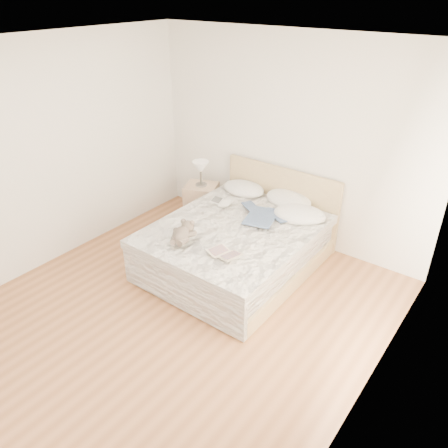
% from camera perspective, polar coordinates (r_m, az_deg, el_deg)
% --- Properties ---
extents(floor, '(4.00, 4.50, 0.00)m').
position_cam_1_polar(floor, '(4.85, -6.51, -11.71)').
color(floor, brown).
rests_on(floor, ground).
extents(ceiling, '(4.00, 4.50, 0.00)m').
position_cam_1_polar(ceiling, '(3.71, -8.99, 21.77)').
color(ceiling, white).
rests_on(ceiling, ground).
extents(wall_back, '(4.00, 0.02, 2.70)m').
position_cam_1_polar(wall_back, '(5.79, 8.27, 10.64)').
color(wall_back, white).
rests_on(wall_back, ground).
extents(wall_left, '(0.02, 4.50, 2.70)m').
position_cam_1_polar(wall_left, '(5.60, -22.66, 8.03)').
color(wall_left, white).
rests_on(wall_left, ground).
extents(wall_right, '(0.02, 4.50, 2.70)m').
position_cam_1_polar(wall_right, '(3.21, 19.39, -6.98)').
color(wall_right, white).
rests_on(wall_right, ground).
extents(window, '(0.02, 1.30, 1.10)m').
position_cam_1_polar(window, '(3.41, 21.17, -3.07)').
color(window, white).
rests_on(window, wall_right).
extents(bed, '(1.72, 2.14, 1.00)m').
position_cam_1_polar(bed, '(5.41, 1.91, -2.69)').
color(bed, tan).
rests_on(bed, floor).
extents(nightstand, '(0.57, 0.54, 0.56)m').
position_cam_1_polar(nightstand, '(6.50, -2.95, 2.83)').
color(nightstand, tan).
rests_on(nightstand, floor).
extents(table_lamp, '(0.29, 0.29, 0.37)m').
position_cam_1_polar(table_lamp, '(6.27, -3.05, 7.26)').
color(table_lamp, '#504A45').
rests_on(table_lamp, nightstand).
extents(pillow_left, '(0.61, 0.43, 0.18)m').
position_cam_1_polar(pillow_left, '(6.08, 2.60, 4.64)').
color(pillow_left, white).
rests_on(pillow_left, bed).
extents(pillow_middle, '(0.72, 0.56, 0.20)m').
position_cam_1_polar(pillow_middle, '(5.82, 8.43, 3.20)').
color(pillow_middle, white).
rests_on(pillow_middle, bed).
extents(pillow_right, '(0.75, 0.63, 0.19)m').
position_cam_1_polar(pillow_right, '(5.46, 9.82, 1.26)').
color(pillow_right, white).
rests_on(pillow_right, bed).
extents(blouse, '(0.67, 0.69, 0.02)m').
position_cam_1_polar(blouse, '(5.37, 4.89, 0.94)').
color(blouse, navy).
rests_on(blouse, bed).
extents(photo_book, '(0.34, 0.28, 0.02)m').
position_cam_1_polar(photo_book, '(5.71, -0.38, 2.86)').
color(photo_book, white).
rests_on(photo_book, bed).
extents(childrens_book, '(0.38, 0.30, 0.02)m').
position_cam_1_polar(childrens_book, '(4.63, 0.07, -3.92)').
color(childrens_book, beige).
rests_on(childrens_book, bed).
extents(teddy_bear, '(0.35, 0.41, 0.18)m').
position_cam_1_polar(teddy_bear, '(4.86, -5.62, -2.04)').
color(teddy_bear, brown).
rests_on(teddy_bear, bed).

